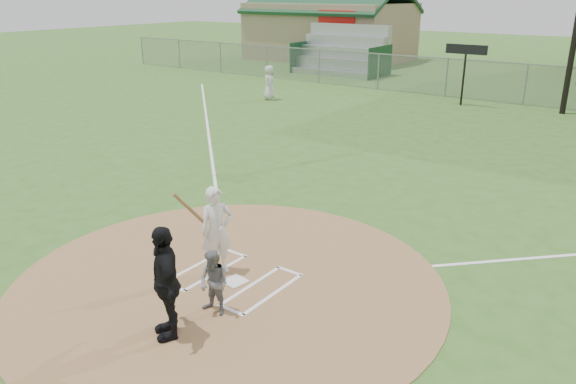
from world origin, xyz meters
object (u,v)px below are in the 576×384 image
Objects in this scene: home_plate at (235,281)px; batter_at_plate at (216,231)px; umpire at (166,282)px; catcher at (214,283)px; ondeck_player at (269,83)px.

batter_at_plate reaches higher than home_plate.
umpire reaches higher than batter_at_plate.
umpire is 2.25m from batter_at_plate.
ondeck_player reaches higher than catcher.
umpire is at bearing -82.15° from home_plate.
umpire reaches higher than ondeck_player.
umpire is 1.08× the size of batter_at_plate.
ondeck_player is (-11.24, 15.84, 0.84)m from home_plate.
batter_at_plate is (-0.83, 2.09, -0.06)m from umpire.
ondeck_player is (-11.68, 16.88, 0.26)m from catcher.
home_plate is 2.20m from umpire.
batter_at_plate is (-1.00, 1.17, 0.31)m from catcher.
catcher is 1.57m from batter_at_plate.
ondeck_player is at bearing 125.37° from home_plate.
ondeck_player reaches higher than home_plate.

